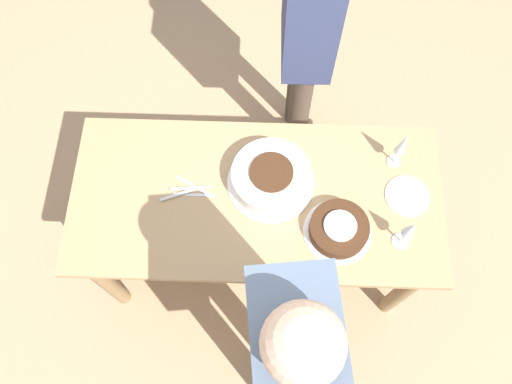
{
  "coord_description": "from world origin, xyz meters",
  "views": [
    {
      "loc": [
        0.03,
        -0.78,
        2.63
      ],
      "look_at": [
        0.0,
        0.0,
        0.81
      ],
      "focal_mm": 35.0,
      "sensor_mm": 36.0,
      "label": 1
    }
  ],
  "objects_px": {
    "wine_glass_near": "(403,145)",
    "wine_glass_far": "(410,230)",
    "person_watching": "(309,20)",
    "cake_center_white": "(271,178)",
    "person_cutting": "(287,365)",
    "cake_front_chocolate": "(339,229)"
  },
  "relations": [
    {
      "from": "wine_glass_far",
      "to": "person_cutting",
      "type": "xyz_separation_m",
      "value": [
        -0.45,
        -0.49,
        0.1
      ]
    },
    {
      "from": "cake_front_chocolate",
      "to": "person_cutting",
      "type": "height_order",
      "value": "person_cutting"
    },
    {
      "from": "wine_glass_far",
      "to": "cake_front_chocolate",
      "type": "bearing_deg",
      "value": 172.59
    },
    {
      "from": "person_cutting",
      "to": "person_watching",
      "type": "xyz_separation_m",
      "value": [
        0.08,
        1.41,
        -0.04
      ]
    },
    {
      "from": "cake_center_white",
      "to": "person_cutting",
      "type": "height_order",
      "value": "person_cutting"
    },
    {
      "from": "person_cutting",
      "to": "cake_front_chocolate",
      "type": "bearing_deg",
      "value": -28.39
    },
    {
      "from": "person_cutting",
      "to": "person_watching",
      "type": "height_order",
      "value": "person_cutting"
    },
    {
      "from": "cake_front_chocolate",
      "to": "wine_glass_far",
      "type": "relative_size",
      "value": 1.37
    },
    {
      "from": "wine_glass_far",
      "to": "person_watching",
      "type": "xyz_separation_m",
      "value": [
        -0.37,
        0.92,
        0.06
      ]
    },
    {
      "from": "cake_front_chocolate",
      "to": "person_watching",
      "type": "height_order",
      "value": "person_watching"
    },
    {
      "from": "person_watching",
      "to": "wine_glass_near",
      "type": "bearing_deg",
      "value": 32.26
    },
    {
      "from": "wine_glass_near",
      "to": "wine_glass_far",
      "type": "distance_m",
      "value": 0.35
    },
    {
      "from": "wine_glass_far",
      "to": "person_watching",
      "type": "distance_m",
      "value": 0.99
    },
    {
      "from": "wine_glass_near",
      "to": "person_cutting",
      "type": "bearing_deg",
      "value": -118.24
    },
    {
      "from": "wine_glass_near",
      "to": "wine_glass_far",
      "type": "height_order",
      "value": "wine_glass_near"
    },
    {
      "from": "cake_center_white",
      "to": "person_cutting",
      "type": "bearing_deg",
      "value": -85.23
    },
    {
      "from": "wine_glass_near",
      "to": "person_watching",
      "type": "xyz_separation_m",
      "value": [
        -0.37,
        0.57,
        0.05
      ]
    },
    {
      "from": "cake_center_white",
      "to": "cake_front_chocolate",
      "type": "relative_size",
      "value": 1.32
    },
    {
      "from": "cake_front_chocolate",
      "to": "cake_center_white",
      "type": "bearing_deg",
      "value": 142.6
    },
    {
      "from": "wine_glass_near",
      "to": "person_cutting",
      "type": "xyz_separation_m",
      "value": [
        -0.45,
        -0.84,
        0.09
      ]
    },
    {
      "from": "cake_center_white",
      "to": "wine_glass_far",
      "type": "bearing_deg",
      "value": -24.8
    },
    {
      "from": "cake_front_chocolate",
      "to": "person_watching",
      "type": "bearing_deg",
      "value": 97.96
    }
  ]
}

